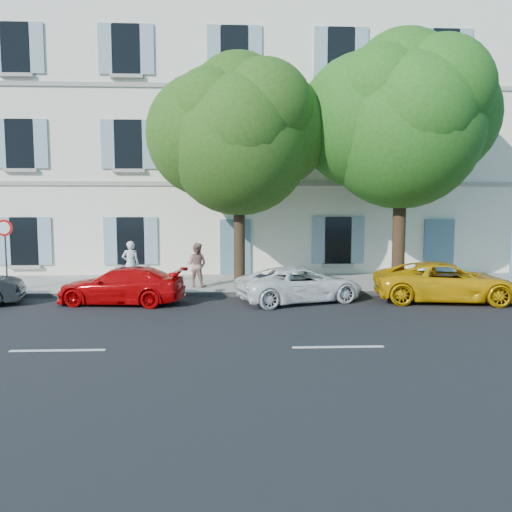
{
  "coord_description": "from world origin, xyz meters",
  "views": [
    {
      "loc": [
        -2.24,
        -14.49,
        3.05
      ],
      "look_at": [
        -1.52,
        2.0,
        1.4
      ],
      "focal_mm": 35.0,
      "sensor_mm": 36.0,
      "label": 1
    }
  ],
  "objects_px": {
    "car_white_coupe": "(300,284)",
    "road_sign": "(5,240)",
    "pedestrian_a": "(131,264)",
    "pedestrian_b": "(197,265)",
    "tree_right": "(402,129)",
    "car_yellow_supercar": "(446,282)",
    "tree_left": "(239,143)",
    "car_red_coupe": "(121,285)"
  },
  "relations": [
    {
      "from": "car_white_coupe",
      "to": "road_sign",
      "type": "relative_size",
      "value": 1.66
    },
    {
      "from": "road_sign",
      "to": "pedestrian_a",
      "type": "xyz_separation_m",
      "value": [
        4.04,
        0.82,
        -0.94
      ]
    },
    {
      "from": "pedestrian_b",
      "to": "road_sign",
      "type": "bearing_deg",
      "value": 25.22
    },
    {
      "from": "tree_right",
      "to": "car_white_coupe",
      "type": "bearing_deg",
      "value": -149.48
    },
    {
      "from": "car_yellow_supercar",
      "to": "pedestrian_b",
      "type": "distance_m",
      "value": 8.49
    },
    {
      "from": "pedestrian_b",
      "to": "car_white_coupe",
      "type": "bearing_deg",
      "value": 167.25
    },
    {
      "from": "tree_left",
      "to": "tree_right",
      "type": "bearing_deg",
      "value": 2.0
    },
    {
      "from": "car_white_coupe",
      "to": "tree_left",
      "type": "bearing_deg",
      "value": 23.68
    },
    {
      "from": "car_white_coupe",
      "to": "pedestrian_a",
      "type": "distance_m",
      "value": 6.33
    },
    {
      "from": "car_yellow_supercar",
      "to": "pedestrian_a",
      "type": "xyz_separation_m",
      "value": [
        -10.56,
        2.51,
        0.35
      ]
    },
    {
      "from": "car_red_coupe",
      "to": "pedestrian_b",
      "type": "height_order",
      "value": "pedestrian_b"
    },
    {
      "from": "tree_left",
      "to": "car_yellow_supercar",
      "type": "bearing_deg",
      "value": -18.66
    },
    {
      "from": "car_white_coupe",
      "to": "tree_right",
      "type": "height_order",
      "value": "tree_right"
    },
    {
      "from": "tree_left",
      "to": "car_white_coupe",
      "type": "bearing_deg",
      "value": -47.81
    },
    {
      "from": "car_yellow_supercar",
      "to": "road_sign",
      "type": "height_order",
      "value": "road_sign"
    },
    {
      "from": "car_yellow_supercar",
      "to": "pedestrian_a",
      "type": "height_order",
      "value": "pedestrian_a"
    },
    {
      "from": "car_white_coupe",
      "to": "pedestrian_a",
      "type": "height_order",
      "value": "pedestrian_a"
    },
    {
      "from": "car_white_coupe",
      "to": "car_yellow_supercar",
      "type": "relative_size",
      "value": 0.9
    },
    {
      "from": "car_red_coupe",
      "to": "tree_left",
      "type": "distance_m",
      "value": 6.38
    },
    {
      "from": "car_white_coupe",
      "to": "road_sign",
      "type": "xyz_separation_m",
      "value": [
        -9.89,
        1.57,
        1.35
      ]
    },
    {
      "from": "road_sign",
      "to": "pedestrian_b",
      "type": "distance_m",
      "value": 6.54
    },
    {
      "from": "tree_left",
      "to": "tree_right",
      "type": "distance_m",
      "value": 5.88
    },
    {
      "from": "road_sign",
      "to": "pedestrian_b",
      "type": "relative_size",
      "value": 1.54
    },
    {
      "from": "car_yellow_supercar",
      "to": "road_sign",
      "type": "bearing_deg",
      "value": 90.96
    },
    {
      "from": "tree_right",
      "to": "pedestrian_a",
      "type": "distance_m",
      "value": 10.91
    },
    {
      "from": "tree_right",
      "to": "road_sign",
      "type": "bearing_deg",
      "value": -176.88
    },
    {
      "from": "car_white_coupe",
      "to": "tree_right",
      "type": "relative_size",
      "value": 0.46
    },
    {
      "from": "car_yellow_supercar",
      "to": "road_sign",
      "type": "relative_size",
      "value": 1.85
    },
    {
      "from": "car_yellow_supercar",
      "to": "tree_right",
      "type": "bearing_deg",
      "value": 25.11
    },
    {
      "from": "car_red_coupe",
      "to": "pedestrian_b",
      "type": "relative_size",
      "value": 2.49
    },
    {
      "from": "car_red_coupe",
      "to": "pedestrian_a",
      "type": "xyz_separation_m",
      "value": [
        -0.21,
        2.45,
        0.4
      ]
    },
    {
      "from": "tree_left",
      "to": "pedestrian_b",
      "type": "distance_m",
      "value": 4.59
    },
    {
      "from": "car_yellow_supercar",
      "to": "pedestrian_b",
      "type": "height_order",
      "value": "pedestrian_b"
    },
    {
      "from": "tree_left",
      "to": "pedestrian_b",
      "type": "relative_size",
      "value": 5.0
    },
    {
      "from": "car_white_coupe",
      "to": "pedestrian_b",
      "type": "height_order",
      "value": "pedestrian_b"
    },
    {
      "from": "car_yellow_supercar",
      "to": "tree_right",
      "type": "distance_m",
      "value": 5.77
    },
    {
      "from": "car_yellow_supercar",
      "to": "tree_left",
      "type": "relative_size",
      "value": 0.57
    },
    {
      "from": "tree_left",
      "to": "pedestrian_b",
      "type": "xyz_separation_m",
      "value": [
        -1.53,
        0.08,
        -4.33
      ]
    },
    {
      "from": "tree_left",
      "to": "pedestrian_a",
      "type": "bearing_deg",
      "value": 176.09
    },
    {
      "from": "tree_left",
      "to": "pedestrian_a",
      "type": "height_order",
      "value": "tree_left"
    },
    {
      "from": "tree_left",
      "to": "pedestrian_a",
      "type": "distance_m",
      "value": 5.83
    },
    {
      "from": "car_yellow_supercar",
      "to": "tree_right",
      "type": "xyz_separation_m",
      "value": [
        -0.77,
        2.44,
        5.17
      ]
    }
  ]
}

